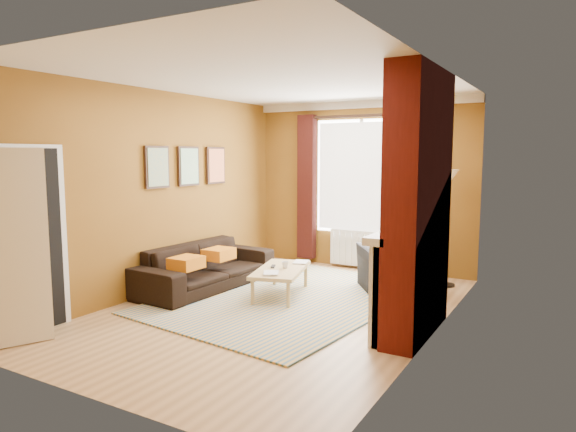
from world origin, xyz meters
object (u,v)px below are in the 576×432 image
object	(u,v)px
armchair	(396,269)
wicker_stool	(394,263)
coffee_table	(281,271)
sofa	(206,266)
floor_lamp	(449,195)

from	to	relation	value
armchair	wicker_stool	size ratio (longest dim) A/B	1.93
coffee_table	sofa	bearing A→B (deg)	172.44
armchair	floor_lamp	xyz separation A→B (m)	(0.56, 0.62, 1.03)
armchair	floor_lamp	size ratio (longest dim) A/B	0.57
armchair	coffee_table	world-z (taller)	armchair
armchair	sofa	bearing A→B (deg)	-8.14
coffee_table	floor_lamp	world-z (taller)	floor_lamp
sofa	floor_lamp	size ratio (longest dim) A/B	1.29
sofa	armchair	size ratio (longest dim) A/B	2.27
floor_lamp	wicker_stool	bearing A→B (deg)	-179.96
wicker_stool	sofa	bearing A→B (deg)	-139.68
sofa	coffee_table	size ratio (longest dim) A/B	1.71
sofa	coffee_table	bearing A→B (deg)	-78.59
armchair	floor_lamp	world-z (taller)	floor_lamp
sofa	armchair	world-z (taller)	sofa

